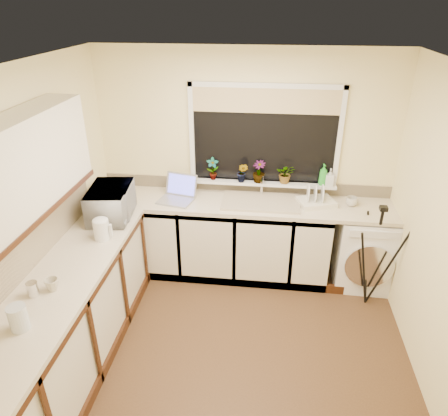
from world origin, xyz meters
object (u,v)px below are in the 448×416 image
at_px(microwave, 111,203).
at_px(soap_bottle_clear, 330,177).
at_px(plant_a, 213,169).
at_px(plant_b, 242,173).
at_px(plant_d, 286,173).
at_px(tripod, 374,257).
at_px(steel_jar, 33,289).
at_px(kettle, 102,230).
at_px(soap_bottle_green, 323,175).
at_px(laptop, 178,193).
at_px(dish_rack, 316,202).
at_px(cup_left, 52,285).
at_px(washing_machine, 364,249).
at_px(glass_jug, 18,318).
at_px(plant_c, 259,172).
at_px(cup_back, 352,202).

relative_size(microwave, soap_bottle_clear, 2.95).
bearing_deg(plant_a, microwave, -142.02).
relative_size(microwave, plant_b, 2.57).
height_order(microwave, plant_d, plant_d).
bearing_deg(tripod, steel_jar, -137.40).
xyz_separation_m(plant_d, soap_bottle_clear, (0.47, -0.02, -0.01)).
distance_m(tripod, plant_a, 1.91).
bearing_deg(soap_bottle_clear, kettle, -152.22).
xyz_separation_m(tripod, soap_bottle_green, (-0.50, 0.62, 0.60)).
relative_size(laptop, tripod, 0.37).
bearing_deg(dish_rack, cup_left, -160.30).
bearing_deg(soap_bottle_green, washing_machine, -26.06).
xyz_separation_m(washing_machine, plant_d, (-0.89, 0.25, 0.74)).
xyz_separation_m(laptop, soap_bottle_green, (1.54, 0.23, 0.20)).
bearing_deg(kettle, microwave, 98.38).
relative_size(plant_b, plant_d, 1.01).
relative_size(kettle, plant_d, 0.86).
xyz_separation_m(microwave, soap_bottle_green, (2.11, 0.71, 0.11)).
distance_m(glass_jug, cup_left, 0.41).
height_order(steel_jar, soap_bottle_clear, soap_bottle_clear).
xyz_separation_m(plant_c, cup_back, (0.99, -0.16, -0.22)).
relative_size(cup_back, cup_left, 1.18).
height_order(glass_jug, soap_bottle_clear, soap_bottle_clear).
height_order(soap_bottle_green, cup_back, soap_bottle_green).
distance_m(laptop, kettle, 1.03).
bearing_deg(cup_back, plant_c, 170.58).
height_order(plant_a, plant_d, plant_a).
relative_size(microwave, plant_a, 2.25).
relative_size(plant_d, cup_back, 1.80).
distance_m(kettle, plant_a, 1.43).
relative_size(dish_rack, soap_bottle_clear, 1.92).
distance_m(plant_d, cup_left, 2.57).
distance_m(plant_d, soap_bottle_green, 0.40).
height_order(plant_d, soap_bottle_green, soap_bottle_green).
xyz_separation_m(glass_jug, soap_bottle_green, (2.15, 2.29, 0.18)).
distance_m(dish_rack, cup_left, 2.67).
bearing_deg(cup_left, laptop, 70.27).
distance_m(glass_jug, steel_jar, 0.35).
distance_m(kettle, plant_d, 2.01).
xyz_separation_m(microwave, plant_b, (1.24, 0.68, 0.10)).
bearing_deg(soap_bottle_green, steel_jar, -138.89).
bearing_deg(soap_bottle_green, soap_bottle_clear, -10.84).
xyz_separation_m(plant_b, cup_left, (-1.27, -1.85, -0.21)).
height_order(tripod, plant_b, plant_b).
bearing_deg(plant_d, kettle, -145.43).
relative_size(plant_b, soap_bottle_clear, 1.15).
bearing_deg(steel_jar, plant_d, 46.76).
distance_m(washing_machine, plant_a, 1.87).
distance_m(kettle, steel_jar, 0.85).
xyz_separation_m(washing_machine, plant_b, (-1.36, 0.21, 0.74)).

